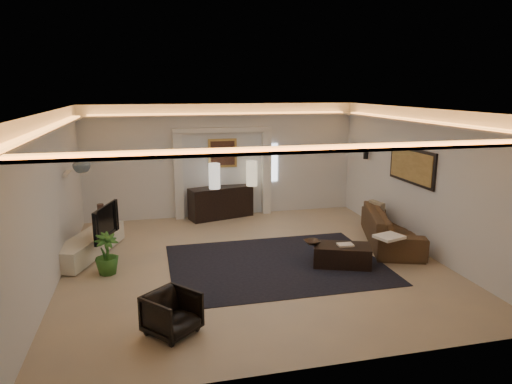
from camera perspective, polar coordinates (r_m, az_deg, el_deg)
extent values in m
plane|color=gray|center=(8.96, -0.36, -8.72)|extent=(7.00, 7.00, 0.00)
plane|color=white|center=(8.34, -0.38, 10.14)|extent=(7.00, 7.00, 0.00)
plane|color=silver|center=(11.91, -4.19, 3.91)|extent=(7.00, 0.00, 7.00)
plane|color=silver|center=(5.32, 8.27, -7.61)|extent=(7.00, 0.00, 7.00)
plane|color=silver|center=(8.48, -24.08, -0.86)|extent=(0.00, 7.00, 7.00)
plane|color=silver|center=(9.91, 19.75, 1.36)|extent=(0.00, 7.00, 7.00)
cube|color=silver|center=(8.36, -0.38, 8.22)|extent=(7.00, 7.00, 0.04)
cube|color=white|center=(12.19, 2.12, 3.67)|extent=(0.25, 0.03, 1.00)
cube|color=black|center=(8.87, 2.49, -8.92)|extent=(4.00, 3.00, 0.01)
cube|color=silver|center=(11.75, -9.63, 1.91)|extent=(0.22, 0.20, 2.20)
cube|color=silver|center=(12.11, 1.30, 2.41)|extent=(0.22, 0.20, 2.20)
cube|color=silver|center=(11.72, -4.17, 7.71)|extent=(2.52, 0.20, 0.12)
cube|color=tan|center=(11.85, -4.18, 4.85)|extent=(0.74, 0.04, 0.74)
cube|color=#4C2D1E|center=(11.83, -4.16, 4.83)|extent=(0.62, 0.02, 0.62)
cube|color=black|center=(10.10, 18.80, 3.08)|extent=(0.04, 1.64, 0.74)
cube|color=tan|center=(10.09, 18.68, 3.08)|extent=(0.02, 1.50, 0.62)
cylinder|color=black|center=(11.69, 13.50, 4.56)|extent=(0.12, 0.12, 0.22)
cube|color=silver|center=(9.78, -22.41, 2.20)|extent=(0.10, 0.55, 0.04)
cube|color=black|center=(11.86, -4.39, -1.30)|extent=(1.71, 0.93, 0.82)
cylinder|color=silver|center=(11.55, -5.19, 1.80)|extent=(0.33, 0.33, 0.64)
cylinder|color=beige|center=(11.85, -0.53, 2.13)|extent=(0.31, 0.31, 0.64)
cube|color=beige|center=(9.81, -20.00, -6.19)|extent=(1.27, 2.18, 0.40)
imported|color=black|center=(9.43, -18.77, -3.37)|extent=(1.11, 0.48, 0.64)
cylinder|color=#3F2A22|center=(10.62, -18.74, -2.32)|extent=(0.19, 0.19, 0.38)
imported|color=slate|center=(9.60, -20.89, 3.32)|extent=(0.45, 0.45, 0.35)
imported|color=#306421|center=(8.73, -18.08, -7.33)|extent=(0.57, 0.57, 0.75)
imported|color=#402713|center=(10.31, 16.48, -4.23)|extent=(2.63, 1.70, 0.72)
cube|color=beige|center=(9.04, 16.23, -5.36)|extent=(0.59, 0.53, 0.05)
cube|color=gray|center=(10.84, 14.75, -2.25)|extent=(0.21, 0.44, 0.42)
cube|color=black|center=(8.89, 10.63, -7.72)|extent=(1.19, 0.92, 0.39)
imported|color=#2F2319|center=(8.79, 7.00, -6.15)|extent=(0.34, 0.34, 0.07)
cube|color=beige|center=(8.81, 11.05, -6.42)|extent=(0.30, 0.22, 0.03)
imported|color=#362E25|center=(6.55, -10.41, -14.65)|extent=(0.90, 0.90, 0.59)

